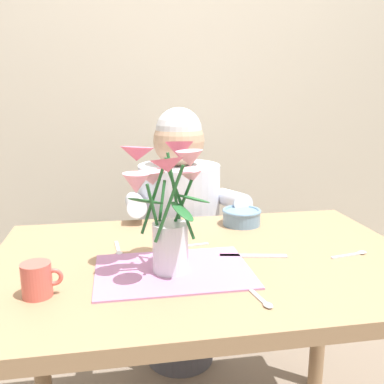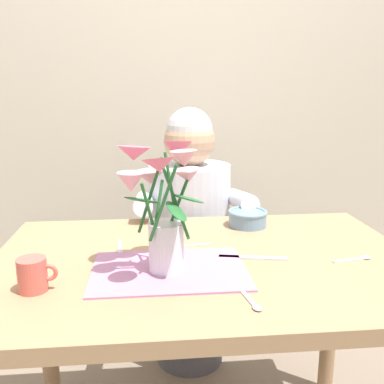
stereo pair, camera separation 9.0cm
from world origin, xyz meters
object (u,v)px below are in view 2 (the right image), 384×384
(ceramic_bowl, at_px, (248,217))
(coffee_cup, at_px, (33,275))
(dinner_knife, at_px, (253,258))
(seated_person, at_px, (190,242))
(flower_vase, at_px, (162,201))

(ceramic_bowl, bearing_deg, coffee_cup, -144.31)
(ceramic_bowl, xyz_separation_m, dinner_knife, (-0.05, -0.29, -0.03))
(coffee_cup, bearing_deg, ceramic_bowl, 35.69)
(dinner_knife, bearing_deg, seated_person, 111.56)
(ceramic_bowl, bearing_deg, dinner_knife, -99.96)
(flower_vase, bearing_deg, ceramic_bowl, 49.31)
(seated_person, xyz_separation_m, flower_vase, (-0.13, -0.69, 0.37))
(ceramic_bowl, distance_m, dinner_knife, 0.30)
(seated_person, xyz_separation_m, dinner_knife, (0.12, -0.63, 0.18))
(dinner_knife, distance_m, coffee_cup, 0.58)
(flower_vase, distance_m, coffee_cup, 0.35)
(flower_vase, bearing_deg, dinner_knife, 13.20)
(seated_person, bearing_deg, dinner_knife, -76.93)
(flower_vase, relative_size, coffee_cup, 3.59)
(dinner_knife, relative_size, coffee_cup, 2.04)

